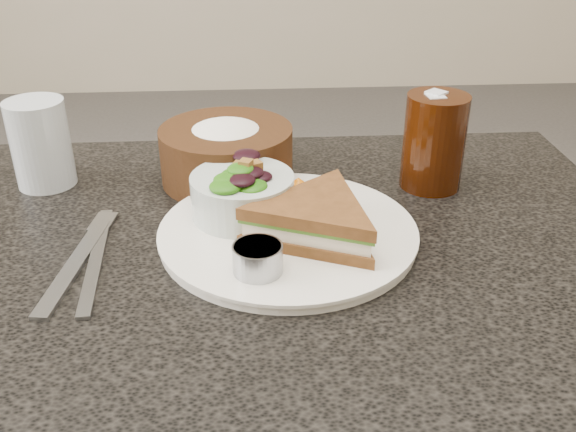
# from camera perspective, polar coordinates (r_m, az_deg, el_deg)

# --- Properties ---
(dinner_plate) EXTENTS (0.30, 0.30, 0.01)m
(dinner_plate) POSITION_cam_1_polar(r_m,az_deg,el_deg) (0.77, 0.00, -1.54)
(dinner_plate) COLOR white
(dinner_plate) RESTS_ON dining_table
(sandwich) EXTENTS (0.24, 0.24, 0.05)m
(sandwich) POSITION_cam_1_polar(r_m,az_deg,el_deg) (0.73, 2.51, -0.37)
(sandwich) COLOR brown
(sandwich) RESTS_ON dinner_plate
(salad_bowl) EXTENTS (0.14, 0.14, 0.07)m
(salad_bowl) POSITION_cam_1_polar(r_m,az_deg,el_deg) (0.78, -4.08, 2.48)
(salad_bowl) COLOR #B8C5BD
(salad_bowl) RESTS_ON dinner_plate
(dressing_ramekin) EXTENTS (0.07, 0.07, 0.03)m
(dressing_ramekin) POSITION_cam_1_polar(r_m,az_deg,el_deg) (0.68, -2.71, -3.83)
(dressing_ramekin) COLOR #9699A0
(dressing_ramekin) RESTS_ON dinner_plate
(orange_wedge) EXTENTS (0.08, 0.08, 0.03)m
(orange_wedge) POSITION_cam_1_polar(r_m,az_deg,el_deg) (0.83, 0.93, 2.62)
(orange_wedge) COLOR orange
(orange_wedge) RESTS_ON dinner_plate
(fork) EXTENTS (0.04, 0.20, 0.01)m
(fork) POSITION_cam_1_polar(r_m,az_deg,el_deg) (0.75, -18.45, -4.17)
(fork) COLOR #A7AAAF
(fork) RESTS_ON dining_table
(knife) EXTENTS (0.03, 0.22, 0.00)m
(knife) POSITION_cam_1_polar(r_m,az_deg,el_deg) (0.76, -16.67, -3.59)
(knife) COLOR #979BA0
(knife) RESTS_ON dining_table
(bread_basket) EXTENTS (0.21, 0.21, 0.10)m
(bread_basket) POSITION_cam_1_polar(r_m,az_deg,el_deg) (0.90, -5.51, 6.29)
(bread_basket) COLOR #472713
(bread_basket) RESTS_ON dining_table
(cola_glass) EXTENTS (0.11, 0.11, 0.14)m
(cola_glass) POSITION_cam_1_polar(r_m,az_deg,el_deg) (0.89, 12.89, 6.80)
(cola_glass) COLOR black
(cola_glass) RESTS_ON dining_table
(water_glass) EXTENTS (0.09, 0.09, 0.12)m
(water_glass) POSITION_cam_1_polar(r_m,az_deg,el_deg) (0.94, -21.13, 6.03)
(water_glass) COLOR silver
(water_glass) RESTS_ON dining_table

